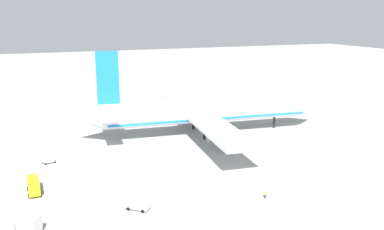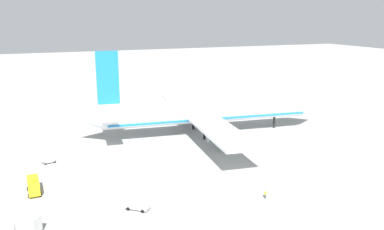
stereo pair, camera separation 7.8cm
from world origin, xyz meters
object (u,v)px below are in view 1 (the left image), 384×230
service_truck_3 (34,185)px  baggage_cart_0 (49,160)px  traffic_cone_0 (99,115)px  airliner (205,111)px  service_van (137,204)px  service_truck_1 (25,225)px  traffic_cone_1 (154,106)px  ground_worker_2 (265,194)px

service_truck_3 → baggage_cart_0: bearing=76.8°
service_truck_3 → traffic_cone_0: service_truck_3 is taller
airliner → service_van: airliner is taller
airliner → baggage_cart_0: airliner is taller
service_truck_3 → service_van: (17.14, -14.58, -0.65)m
service_truck_1 → traffic_cone_1: service_truck_1 is taller
airliner → traffic_cone_0: airliner is taller
ground_worker_2 → traffic_cone_1: (4.08, 85.89, -0.53)m
service_van → ground_worker_2: service_van is taller
traffic_cone_1 → airliner: bearing=-85.5°
baggage_cart_0 → traffic_cone_0: bearing=66.1°
service_truck_3 → traffic_cone_1: service_truck_3 is taller
airliner → service_truck_1: airliner is taller
service_truck_3 → traffic_cone_1: 80.46m
airliner → baggage_cart_0: 45.80m
service_truck_1 → traffic_cone_0: service_truck_1 is taller
airliner → service_truck_1: bearing=-140.3°
service_truck_1 → traffic_cone_0: size_ratio=10.14×
service_van → baggage_cart_0: size_ratio=1.28×
ground_worker_2 → traffic_cone_0: bearing=102.6°
airliner → service_truck_1: size_ratio=13.40×
traffic_cone_1 → traffic_cone_0: bearing=-164.4°
traffic_cone_0 → ground_worker_2: bearing=-77.4°
airliner → service_truck_3: (-48.48, -25.67, -5.24)m
ground_worker_2 → traffic_cone_0: 81.75m
service_van → service_truck_3: bearing=139.6°
service_truck_3 → service_truck_1: bearing=-96.3°
airliner → service_van: bearing=-127.9°
service_van → baggage_cart_0: (-13.18, 31.41, -0.20)m
ground_worker_2 → traffic_cone_1: bearing=87.3°
service_truck_1 → traffic_cone_1: size_ratio=10.14×
service_truck_1 → service_truck_3: 16.10m
traffic_cone_0 → traffic_cone_1: 22.81m
traffic_cone_1 → ground_worker_2: bearing=-92.7°
service_truck_1 → service_van: service_truck_1 is taller
airliner → baggage_cart_0: (-44.53, -8.83, -6.08)m
service_truck_3 → ground_worker_2: size_ratio=3.48×
ground_worker_2 → service_truck_1: bearing=175.5°
service_truck_3 → baggage_cart_0: (3.95, 16.83, -0.85)m
baggage_cart_0 → traffic_cone_0: baggage_cart_0 is taller
baggage_cart_0 → service_truck_3: bearing=-103.2°
traffic_cone_1 → baggage_cart_0: bearing=-129.7°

